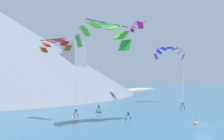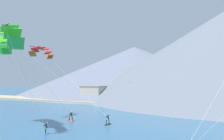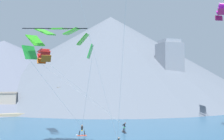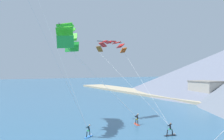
{
  "view_description": "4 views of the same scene",
  "coord_description": "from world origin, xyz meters",
  "views": [
    {
      "loc": [
        -36.23,
        -6.62,
        7.32
      ],
      "look_at": [
        -1.47,
        16.12,
        8.71
      ],
      "focal_mm": 35.0,
      "sensor_mm": 36.0,
      "label": 1
    },
    {
      "loc": [
        17.15,
        -10.64,
        7.03
      ],
      "look_at": [
        3.74,
        15.94,
        8.53
      ],
      "focal_mm": 35.0,
      "sensor_mm": 36.0,
      "label": 2
    },
    {
      "loc": [
        -14.0,
        -18.67,
        9.05
      ],
      "look_at": [
        -2.89,
        16.66,
        10.29
      ],
      "focal_mm": 40.0,
      "sensor_mm": 36.0,
      "label": 3
    },
    {
      "loc": [
        25.0,
        -0.63,
        8.47
      ],
      "look_at": [
        -2.57,
        14.08,
        8.36
      ],
      "focal_mm": 40.0,
      "sensor_mm": 36.0,
      "label": 4
    }
  ],
  "objects": [
    {
      "name": "shore_building_quay_east",
      "position": [
        26.51,
        51.45,
        2.79
      ],
      "size": [
        9.21,
        5.56,
        5.56
      ],
      "color": "#B7AD9E",
      "rests_on": "ground"
    },
    {
      "name": "mountain_peak_west_ridge",
      "position": [
        -27.32,
        105.9,
        13.26
      ],
      "size": [
        124.44,
        124.44,
        26.53
      ],
      "color": "slate",
      "rests_on": "ground"
    },
    {
      "name": "parafoil_kite_near_lead",
      "position": [
        -11.2,
        11.08,
        13.61
      ],
      "size": [
        8.73,
        11.91,
        13.79
      ],
      "color": "green"
    },
    {
      "name": "kitesurfer_near_lead",
      "position": [
        -6.83,
        20.6,
        0.53
      ],
      "size": [
        1.79,
        0.76,
        1.77
      ],
      "color": "#E54C33",
      "rests_on": "ground"
    },
    {
      "name": "shoreline_strip",
      "position": [
        0.0,
        49.63,
        0.35
      ],
      "size": [
        180.0,
        10.0,
        0.7
      ],
      "primitive_type": "cube",
      "color": "tan",
      "rests_on": "ground"
    },
    {
      "name": "shore_building_promenade_mid",
      "position": [
        -4.2,
        53.4,
        3.36
      ],
      "size": [
        7.39,
        6.12,
        6.71
      ],
      "color": "beige",
      "rests_on": "ground"
    },
    {
      "name": "mountain_peak_central_summit",
      "position": [
        21.02,
        94.83,
        19.31
      ],
      "size": [
        127.31,
        127.31,
        38.63
      ],
      "color": "slate",
      "rests_on": "ground"
    },
    {
      "name": "kitesurfer_near_trail",
      "position": [
        0.57,
        20.97,
        0.51
      ],
      "size": [
        0.59,
        1.76,
        1.74
      ],
      "color": "black",
      "rests_on": "ground"
    },
    {
      "name": "parafoil_kite_distant_high_outer",
      "position": [
        22.54,
        22.77,
        23.03
      ],
      "size": [
        4.54,
        5.81,
        2.72
      ],
      "color": "#951D53"
    },
    {
      "name": "shore_building_harbour_front",
      "position": [
        -22.0,
        52.86,
        2.69
      ],
      "size": [
        7.63,
        5.88,
        5.36
      ],
      "color": "#B7AD9E",
      "rests_on": "ground"
    },
    {
      "name": "highrise_tower",
      "position": [
        28.94,
        54.31,
        10.73
      ],
      "size": [
        7.0,
        7.0,
        21.87
      ],
      "color": "gray",
      "rests_on": "ground"
    },
    {
      "name": "parafoil_kite_near_trail",
      "position": [
        -12.57,
        19.41,
        12.49
      ],
      "size": [
        13.94,
        5.69,
        11.97
      ],
      "color": "#A15013"
    }
  ]
}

